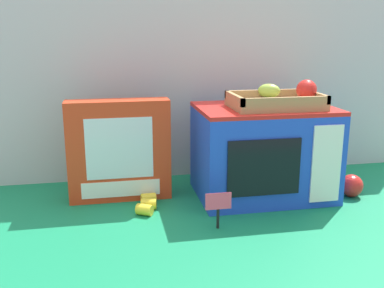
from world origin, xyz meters
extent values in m
plane|color=#147A4C|center=(0.00, 0.00, 0.00)|extent=(1.70, 1.70, 0.00)
cube|color=#B7BABF|center=(0.00, 0.24, 0.33)|extent=(1.61, 0.03, 0.67)
cube|color=blue|center=(0.12, -0.02, 0.14)|extent=(0.41, 0.29, 0.27)
cube|color=red|center=(0.12, -0.02, 0.28)|extent=(0.41, 0.29, 0.01)
cube|color=black|center=(0.07, -0.16, 0.14)|extent=(0.21, 0.01, 0.16)
cube|color=white|center=(0.26, -0.16, 0.14)|extent=(0.09, 0.01, 0.23)
cube|color=#A37F51|center=(0.14, -0.05, 0.30)|extent=(0.27, 0.18, 0.02)
cube|color=#A37F51|center=(0.14, -0.13, 0.32)|extent=(0.27, 0.01, 0.02)
cube|color=#A37F51|center=(0.14, 0.04, 0.32)|extent=(0.27, 0.01, 0.02)
cube|color=#A37F51|center=(0.01, -0.05, 0.32)|extent=(0.01, 0.18, 0.02)
cube|color=#A37F51|center=(0.27, -0.05, 0.32)|extent=(0.01, 0.18, 0.02)
sphere|color=red|center=(0.24, -0.04, 0.34)|extent=(0.06, 0.06, 0.06)
ellipsoid|color=#9EC647|center=(0.15, 0.02, 0.33)|extent=(0.08, 0.07, 0.04)
cube|color=red|center=(-0.33, 0.04, 0.16)|extent=(0.31, 0.08, 0.31)
cube|color=silver|center=(-0.33, 0.00, 0.17)|extent=(0.20, 0.00, 0.19)
cube|color=white|center=(-0.33, 0.00, 0.04)|extent=(0.24, 0.00, 0.05)
cylinder|color=black|center=(-0.08, -0.24, 0.03)|extent=(0.01, 0.01, 0.06)
cube|color=#F44C6B|center=(-0.08, -0.24, 0.08)|extent=(0.07, 0.00, 0.05)
cylinder|color=yellow|center=(-0.26, -0.11, 0.02)|extent=(0.06, 0.05, 0.03)
cylinder|color=yellow|center=(-0.25, -0.07, 0.02)|extent=(0.05, 0.04, 0.03)
cylinder|color=yellow|center=(-0.25, -0.03, 0.02)|extent=(0.05, 0.03, 0.03)
sphere|color=red|center=(0.39, -0.09, 0.04)|extent=(0.07, 0.07, 0.07)
camera|label=1|loc=(-0.36, -1.29, 0.51)|focal=41.45mm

